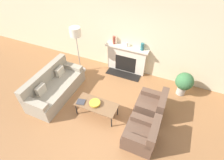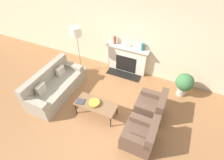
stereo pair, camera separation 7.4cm
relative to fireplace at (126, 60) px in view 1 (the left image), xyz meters
name	(u,v)px [view 1 (the left image)]	position (x,y,z in m)	size (l,w,h in m)	color
ground_plane	(104,120)	(0.20, -2.39, -0.50)	(18.00, 18.00, 0.00)	#99663D
wall_back	(135,35)	(0.20, 0.15, 0.95)	(18.00, 0.06, 2.90)	beige
fireplace	(126,60)	(0.00, 0.00, 0.00)	(1.53, 0.59, 1.03)	beige
couch	(55,87)	(-1.65, -2.07, -0.18)	(0.89, 2.03, 0.88)	#9E937F
armchair_near	(142,135)	(1.35, -2.59, -0.19)	(0.77, 0.78, 0.82)	brown
armchair_far	(151,106)	(1.35, -1.61, -0.19)	(0.77, 0.78, 0.82)	brown
coffee_table	(97,105)	(-0.06, -2.26, -0.10)	(1.18, 0.53, 0.44)	brown
bowl	(95,103)	(-0.10, -2.27, -0.02)	(0.30, 0.30, 0.08)	gold
book	(81,102)	(-0.50, -2.36, -0.05)	(0.27, 0.25, 0.02)	#38383D
floor_lamp	(76,36)	(-1.56, -0.68, 0.93)	(0.37, 0.37, 1.74)	gray
mantel_vase_left	(114,40)	(-0.50, 0.02, 0.67)	(0.10, 0.10, 0.28)	brown
mantel_vase_center_left	(127,45)	(-0.02, 0.02, 0.61)	(0.08, 0.08, 0.16)	beige
mantel_vase_center_right	(142,47)	(0.51, 0.02, 0.65)	(0.12, 0.12, 0.25)	#28666B
potted_plant	(184,82)	(2.07, -0.42, -0.01)	(0.56, 0.56, 0.81)	#B2A899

